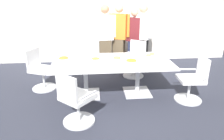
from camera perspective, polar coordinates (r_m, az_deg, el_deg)
The scene contains 18 objects.
ground_plane at distance 4.45m, azimuth -0.00°, elevation -6.70°, with size 10.00×10.00×0.01m, color #2D303D.
back_wall at distance 6.38m, azimuth -2.02°, elevation 14.85°, with size 8.00×0.10×2.80m, color white.
conference_table at distance 4.20m, azimuth -0.00°, elevation 0.96°, with size 2.40×1.20×0.75m.
office_chair_0 at distance 3.37m, azimuth -10.24°, elevation -8.67°, with size 0.76×0.76×0.91m.
office_chair_1 at distance 4.33m, azimuth 21.72°, elevation -3.05°, with size 0.57×0.57×0.91m.
office_chair_2 at distance 5.31m, azimuth 6.39°, elevation 2.58°, with size 0.76×0.76×0.91m.
office_chair_3 at distance 4.82m, azimuth -19.37°, elevation -0.39°, with size 0.71×0.71×0.91m.
person_standing_0 at distance 5.67m, azimuth -1.92°, elevation 9.28°, with size 0.61×0.26×1.77m.
person_standing_1 at distance 5.77m, azimuth 1.95°, elevation 9.59°, with size 0.58×0.39×1.79m.
person_standing_2 at distance 5.82m, azimuth 6.11°, elevation 8.91°, with size 0.61×0.29×1.68m.
person_standing_3 at distance 5.79m, azimuth 8.43°, elevation 9.41°, with size 0.47×0.50×1.79m.
snack_bowl_chips_yellow at distance 4.12m, azimuth -4.63°, elevation 2.93°, with size 0.19×0.19×0.08m.
snack_bowl_pretzels at distance 4.17m, azimuth -13.38°, elevation 2.89°, with size 0.21×0.21×0.12m.
snack_bowl_cookies at distance 4.07m, azimuth 1.39°, elevation 3.01°, with size 0.17×0.17×0.12m.
snack_bowl_chips_orange at distance 3.96m, azimuth 5.44°, elevation 2.34°, with size 0.23×0.23×0.11m.
donut_platter at distance 4.54m, azimuth 11.72°, elevation 3.94°, with size 0.36×0.37×0.04m.
plate_stack at distance 4.51m, azimuth 5.00°, elevation 4.25°, with size 0.21×0.21×0.05m.
napkin_pile at distance 3.81m, azimuth -11.45°, elevation 1.03°, with size 0.14×0.14×0.07m, color white.
Camera 1 is at (-0.36, -3.94, 2.03)m, focal length 32.61 mm.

